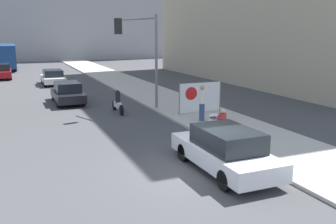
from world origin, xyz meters
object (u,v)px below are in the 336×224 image
traffic_light_pole (143,46)px  parked_car_curbside (225,150)px  car_on_road_distant (2,71)px  jogger_on_sidewalk (202,102)px  city_bus_on_road (5,55)px  protest_banner (200,97)px  car_on_road_nearest (68,93)px  seated_protester (223,121)px  motorcycle_on_road (118,103)px  car_on_road_midblock (53,77)px

traffic_light_pole → parked_car_curbside: bearing=-93.6°
parked_car_curbside → car_on_road_distant: size_ratio=0.99×
jogger_on_sidewalk → city_bus_on_road: size_ratio=0.18×
protest_banner → car_on_road_distant: bearing=114.4°
traffic_light_pole → city_bus_on_road: traffic_light_pole is taller
car_on_road_nearest → seated_protester: bearing=-65.7°
city_bus_on_road → motorcycle_on_road: (6.11, -31.26, -1.24)m
jogger_on_sidewalk → protest_banner: size_ratio=0.70×
seated_protester → motorcycle_on_road: bearing=108.9°
parked_car_curbside → car_on_road_distant: bearing=103.0°
protest_banner → car_on_road_nearest: bearing=133.2°
car_on_road_distant → city_bus_on_road: (0.29, 10.60, 1.04)m
jogger_on_sidewalk → seated_protester: bearing=90.5°
parked_car_curbside → car_on_road_midblock: size_ratio=1.04×
city_bus_on_road → jogger_on_sidewalk: bearing=-75.0°
jogger_on_sidewalk → car_on_road_midblock: 19.03m
city_bus_on_road → protest_banner: bearing=-73.2°
car_on_road_midblock → jogger_on_sidewalk: bearing=-73.2°
protest_banner → car_on_road_nearest: protest_banner is taller
parked_car_curbside → car_on_road_distant: (-7.20, 31.23, 0.01)m
city_bus_on_road → car_on_road_distant: bearing=-91.6°
parked_car_curbside → city_bus_on_road: bearing=99.4°
protest_banner → city_bus_on_road: bearing=106.8°
car_on_road_distant → motorcycle_on_road: 21.63m
car_on_road_nearest → car_on_road_distant: (-4.16, 16.36, 0.05)m
traffic_light_pole → car_on_road_nearest: traffic_light_pole is taller
car_on_road_midblock → city_bus_on_road: bearing=103.1°
seated_protester → traffic_light_pole: (-1.43, 6.62, 3.09)m
protest_banner → car_on_road_nearest: (-6.33, 6.75, -0.33)m
parked_car_curbside → car_on_road_nearest: parked_car_curbside is taller
seated_protester → car_on_road_nearest: size_ratio=0.27×
traffic_light_pole → motorcycle_on_road: traffic_light_pole is taller
seated_protester → car_on_road_nearest: bearing=111.0°
protest_banner → traffic_light_pole: (-2.65, 2.07, 2.81)m
parked_car_curbside → city_bus_on_road: 42.42m
seated_protester → protest_banner: (1.22, 4.55, 0.28)m
protest_banner → parked_car_curbside: 8.77m
seated_protester → car_on_road_midblock: bearing=100.0°
jogger_on_sidewalk → motorcycle_on_road: jogger_on_sidewalk is taller
traffic_light_pole → car_on_road_midblock: traffic_light_pole is taller
motorcycle_on_road → car_on_road_distant: bearing=107.2°
car_on_road_midblock → city_bus_on_road: city_bus_on_road is taller
traffic_light_pole → jogger_on_sidewalk: bearing=-62.7°
car_on_road_midblock → motorcycle_on_road: (2.13, -14.12, -0.12)m
jogger_on_sidewalk → city_bus_on_road: (-9.46, 35.36, 0.73)m
seated_protester → traffic_light_pole: traffic_light_pole is taller
city_bus_on_road → traffic_light_pole: bearing=-76.6°
car_on_road_midblock → motorcycle_on_road: 14.28m
jogger_on_sidewalk → parked_car_curbside: (-2.56, -6.48, -0.32)m
car_on_road_nearest → motorcycle_on_road: bearing=-62.4°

